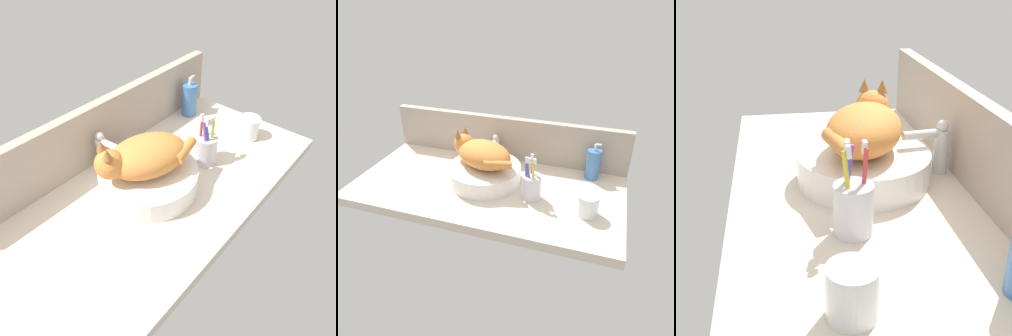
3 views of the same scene
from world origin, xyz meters
The scene contains 8 objects.
ground_plane centered at (0.00, 0.00, -2.00)cm, with size 114.35×56.81×4.00cm, color beige.
backsplash_panel centered at (0.00, 26.61, 10.42)cm, with size 114.35×3.60×20.83cm, color #AD9E8E.
sink_basin centered at (-2.05, 2.36, 3.72)cm, with size 31.12×31.12×7.43cm, color white.
cat centered at (-3.36, 2.77, 13.19)cm, with size 30.21×24.69×14.00cm.
faucet centered at (-3.90, 20.68, 7.30)cm, with size 3.90×11.86×13.60cm.
soap_dispenser centered at (41.90, 19.70, 6.86)cm, with size 6.19×6.19×16.82cm.
toothbrush_cup centered at (20.18, -3.93, 5.61)cm, with size 7.69×7.69×18.72cm.
water_glass centered at (42.78, -7.92, 3.82)cm, with size 7.99×7.99×8.59cm.
Camera 1 is at (-56.59, -51.24, 73.52)cm, focal length 35.00 mm.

